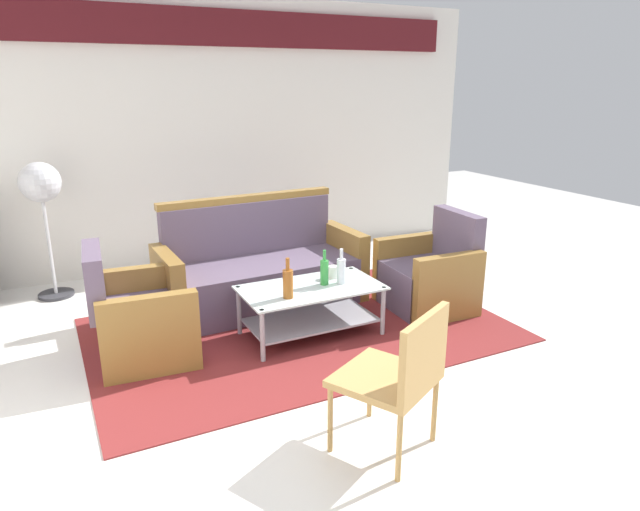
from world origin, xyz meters
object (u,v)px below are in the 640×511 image
Objects in this scene: coffee_table at (311,303)px; bottle_clear at (341,270)px; cup at (333,272)px; wicker_chair at (400,371)px; armchair_left at (141,321)px; bottle_green at (324,271)px; armchair_right at (429,277)px; bottle_brown at (288,283)px; couch at (261,272)px; pedestal_fan at (41,190)px.

bottle_clear is at bearing -7.24° from coffee_table.
wicker_chair is at bearing -106.14° from cup.
wicker_chair is at bearing -107.37° from bottle_clear.
armchair_left is 1.29m from coffee_table.
coffee_table is 3.89× the size of bottle_green.
armchair_right is 1.10m from bottle_green.
bottle_brown is at bearing -152.24° from coffee_table.
bottle_brown is 1.08× the size of bottle_clear.
cup is (0.01, 0.15, -0.06)m from bottle_clear.
coffee_table is at bearing 53.92° from wicker_chair.
armchair_right is 1.47m from bottle_brown.
cup is at bearing 90.54° from armchair_left.
coffee_table is 0.36m from bottle_clear.
armchair_right reaches higher than bottle_green.
couch reaches higher than bottle_clear.
wicker_chair is (-0.35, -1.56, -0.02)m from bottle_green.
bottle_green is 2.83× the size of cup.
pedestal_fan is at bearing 86.79° from wicker_chair.
armchair_left is 2.07m from wicker_chair.
wicker_chair is (-0.22, -1.56, 0.22)m from coffee_table.
bottle_green is at bearing 163.74° from bottle_clear.
armchair_left reaches higher than bottle_green.
cup is 1.74m from wicker_chair.
bottle_brown is 2.56m from pedestal_fan.
bottle_clear is at bearing 85.09° from armchair_left.
wicker_chair is (-0.48, -1.53, -0.02)m from bottle_clear.
coffee_table is at bearing 97.22° from couch.
wicker_chair is at bearing 85.48° from couch.
armchair_right is at bearing -3.83° from cup.
pedestal_fan is (-1.67, 1.09, 0.70)m from couch.
bottle_brown is at bearing -52.19° from pedestal_fan.
bottle_brown reaches higher than cup.
pedestal_fan is at bearing 61.67° from armchair_right.
bottle_brown reaches higher than bottle_clear.
pedestal_fan is at bearing 135.98° from bottle_green.
pedestal_fan is (-1.79, 1.86, 0.74)m from coffee_table.
bottle_green reaches higher than cup.
coffee_table is at bearing -177.25° from bottle_green.
bottle_clear is 0.16m from cup.
bottle_brown reaches higher than coffee_table.
pedestal_fan reaches higher than cup.
bottle_brown is at bearing 63.14° from wicker_chair.
couch is 2.17× the size of wicker_chair.
coffee_table is (1.27, -0.22, -0.02)m from armchair_left.
bottle_green is at bearing 49.61° from wicker_chair.
coffee_table is at bearing -46.01° from pedestal_fan.
bottle_clear is at bearing -42.72° from pedestal_fan.
cup is at bearing 23.78° from coffee_table.
couch is 5.89× the size of bottle_brown.
armchair_right is 2.15m from wicker_chair.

